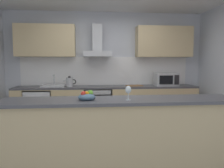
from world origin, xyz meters
TOP-DOWN VIEW (x-y plane):
  - ground at (0.00, 0.00)m, footprint 5.60×4.84m
  - wall_back at (0.00, 1.98)m, footprint 5.60×0.12m
  - backsplash_tile at (0.00, 1.91)m, footprint 3.91×0.02m
  - counter_back at (0.00, 1.60)m, footprint 4.05×0.60m
  - counter_island at (0.01, -0.60)m, footprint 3.10×0.64m
  - upper_cabinets at (-0.00, 1.75)m, footprint 4.00×0.32m
  - oven at (-0.21, 1.57)m, footprint 0.60×0.62m
  - refrigerator at (-1.48, 1.57)m, footprint 0.58×0.60m
  - microwave at (1.35, 1.55)m, footprint 0.50×0.38m
  - sink at (-1.17, 1.58)m, footprint 0.50×0.40m
  - kettle at (-0.82, 1.54)m, footprint 0.29×0.15m
  - range_hood at (-0.21, 1.70)m, footprint 0.62×0.45m
  - wine_glass at (0.09, -0.69)m, footprint 0.08×0.08m
  - fruit_bowl at (-0.43, -0.63)m, footprint 0.22×0.22m
  - chopping_board at (0.62, 1.55)m, footprint 0.39×0.31m

SIDE VIEW (x-z plane):
  - ground at x=0.00m, z-range -0.02..0.00m
  - refrigerator at x=-1.48m, z-range 0.00..0.85m
  - counter_back at x=0.00m, z-range 0.00..0.90m
  - oven at x=-0.21m, z-range 0.06..0.86m
  - counter_island at x=0.01m, z-range 0.01..0.96m
  - chopping_board at x=0.62m, z-range 0.90..0.92m
  - sink at x=-1.17m, z-range 0.80..1.06m
  - fruit_bowl at x=-0.43m, z-range 0.94..1.07m
  - kettle at x=-0.82m, z-range 0.89..1.13m
  - microwave at x=1.35m, z-range 0.90..1.20m
  - wine_glass at x=0.09m, z-range 0.99..1.17m
  - backsplash_tile at x=0.00m, z-range 0.90..1.56m
  - wall_back at x=0.00m, z-range 0.00..2.60m
  - range_hood at x=-0.21m, z-range 1.43..2.15m
  - upper_cabinets at x=0.00m, z-range 1.56..2.26m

